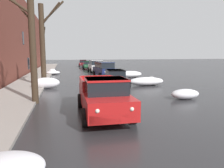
{
  "coord_description": "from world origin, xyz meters",
  "views": [
    {
      "loc": [
        -2.97,
        -0.23,
        2.77
      ],
      "look_at": [
        -0.57,
        10.3,
        1.23
      ],
      "focal_mm": 34.29,
      "sensor_mm": 36.0,
      "label": 1
    }
  ],
  "objects_px": {
    "suv_darkblue_parked_kerbside_mid": "(104,69)",
    "suv_white_parked_far_down_block": "(96,66)",
    "sedan_green_queued_behind_truck": "(88,65)",
    "bare_tree_second_along_sidewalk": "(31,35)",
    "bare_tree_mid_block": "(43,43)",
    "sedan_maroon_at_far_intersection": "(83,63)",
    "pickup_truck_red_approaching_near_lane": "(103,96)",
    "sedan_black_parked_kerbside_close": "(115,78)"
  },
  "relations": [
    {
      "from": "suv_darkblue_parked_kerbside_mid",
      "to": "sedan_maroon_at_far_intersection",
      "type": "relative_size",
      "value": 1.2
    },
    {
      "from": "bare_tree_second_along_sidewalk",
      "to": "sedan_maroon_at_far_intersection",
      "type": "xyz_separation_m",
      "value": [
        5.79,
        34.23,
        -3.03
      ]
    },
    {
      "from": "suv_darkblue_parked_kerbside_mid",
      "to": "suv_white_parked_far_down_block",
      "type": "distance_m",
      "value": 7.15
    },
    {
      "from": "sedan_black_parked_kerbside_close",
      "to": "bare_tree_second_along_sidewalk",
      "type": "bearing_deg",
      "value": -140.01
    },
    {
      "from": "pickup_truck_red_approaching_near_lane",
      "to": "suv_white_parked_far_down_block",
      "type": "height_order",
      "value": "suv_white_parked_far_down_block"
    },
    {
      "from": "bare_tree_second_along_sidewalk",
      "to": "bare_tree_mid_block",
      "type": "bearing_deg",
      "value": 88.86
    },
    {
      "from": "bare_tree_mid_block",
      "to": "sedan_maroon_at_far_intersection",
      "type": "relative_size",
      "value": 1.73
    },
    {
      "from": "suv_darkblue_parked_kerbside_mid",
      "to": "suv_white_parked_far_down_block",
      "type": "relative_size",
      "value": 1.08
    },
    {
      "from": "suv_white_parked_far_down_block",
      "to": "sedan_green_queued_behind_truck",
      "type": "distance_m",
      "value": 6.7
    },
    {
      "from": "bare_tree_second_along_sidewalk",
      "to": "sedan_green_queued_behind_truck",
      "type": "bearing_deg",
      "value": 77.14
    },
    {
      "from": "sedan_black_parked_kerbside_close",
      "to": "sedan_green_queued_behind_truck",
      "type": "relative_size",
      "value": 1.12
    },
    {
      "from": "suv_white_parked_far_down_block",
      "to": "sedan_maroon_at_far_intersection",
      "type": "relative_size",
      "value": 1.11
    },
    {
      "from": "sedan_green_queued_behind_truck",
      "to": "sedan_black_parked_kerbside_close",
      "type": "bearing_deg",
      "value": -90.33
    },
    {
      "from": "pickup_truck_red_approaching_near_lane",
      "to": "suv_darkblue_parked_kerbside_mid",
      "type": "bearing_deg",
      "value": 79.1
    },
    {
      "from": "bare_tree_second_along_sidewalk",
      "to": "suv_white_parked_far_down_block",
      "type": "height_order",
      "value": "bare_tree_second_along_sidewalk"
    },
    {
      "from": "bare_tree_second_along_sidewalk",
      "to": "suv_darkblue_parked_kerbside_mid",
      "type": "relative_size",
      "value": 1.48
    },
    {
      "from": "sedan_maroon_at_far_intersection",
      "to": "sedan_green_queued_behind_truck",
      "type": "bearing_deg",
      "value": -88.54
    },
    {
      "from": "suv_white_parked_far_down_block",
      "to": "sedan_green_queued_behind_truck",
      "type": "xyz_separation_m",
      "value": [
        -0.41,
        6.69,
        -0.24
      ]
    },
    {
      "from": "bare_tree_mid_block",
      "to": "sedan_maroon_at_far_intersection",
      "type": "distance_m",
      "value": 29.04
    },
    {
      "from": "bare_tree_second_along_sidewalk",
      "to": "bare_tree_mid_block",
      "type": "distance_m",
      "value": 5.91
    },
    {
      "from": "suv_darkblue_parked_kerbside_mid",
      "to": "suv_white_parked_far_down_block",
      "type": "xyz_separation_m",
      "value": [
        0.06,
        7.15,
        -0.0
      ]
    },
    {
      "from": "suv_darkblue_parked_kerbside_mid",
      "to": "suv_white_parked_far_down_block",
      "type": "bearing_deg",
      "value": 89.48
    },
    {
      "from": "suv_darkblue_parked_kerbside_mid",
      "to": "sedan_maroon_at_far_intersection",
      "type": "distance_m",
      "value": 21.83
    },
    {
      "from": "bare_tree_second_along_sidewalk",
      "to": "suv_white_parked_far_down_block",
      "type": "relative_size",
      "value": 1.6
    },
    {
      "from": "bare_tree_second_along_sidewalk",
      "to": "sedan_green_queued_behind_truck",
      "type": "xyz_separation_m",
      "value": [
        5.99,
        26.25,
        -3.03
      ]
    },
    {
      "from": "bare_tree_second_along_sidewalk",
      "to": "pickup_truck_red_approaching_near_lane",
      "type": "xyz_separation_m",
      "value": [
        3.34,
        -3.17,
        -2.9
      ]
    },
    {
      "from": "sedan_maroon_at_far_intersection",
      "to": "bare_tree_mid_block",
      "type": "bearing_deg",
      "value": -101.32
    },
    {
      "from": "bare_tree_mid_block",
      "to": "sedan_green_queued_behind_truck",
      "type": "height_order",
      "value": "bare_tree_mid_block"
    },
    {
      "from": "pickup_truck_red_approaching_near_lane",
      "to": "suv_darkblue_parked_kerbside_mid",
      "type": "xyz_separation_m",
      "value": [
        3.0,
        15.58,
        0.11
      ]
    },
    {
      "from": "bare_tree_mid_block",
      "to": "suv_darkblue_parked_kerbside_mid",
      "type": "relative_size",
      "value": 1.44
    },
    {
      "from": "sedan_black_parked_kerbside_close",
      "to": "suv_darkblue_parked_kerbside_mid",
      "type": "bearing_deg",
      "value": 86.4
    },
    {
      "from": "bare_tree_mid_block",
      "to": "sedan_maroon_at_far_intersection",
      "type": "xyz_separation_m",
      "value": [
        5.67,
        28.33,
        -2.86
      ]
    },
    {
      "from": "suv_white_parked_far_down_block",
      "to": "suv_darkblue_parked_kerbside_mid",
      "type": "bearing_deg",
      "value": -90.52
    },
    {
      "from": "bare_tree_second_along_sidewalk",
      "to": "sedan_black_parked_kerbside_close",
      "type": "relative_size",
      "value": 1.63
    },
    {
      "from": "bare_tree_mid_block",
      "to": "sedan_black_parked_kerbside_close",
      "type": "distance_m",
      "value": 6.5
    },
    {
      "from": "suv_darkblue_parked_kerbside_mid",
      "to": "sedan_maroon_at_far_intersection",
      "type": "height_order",
      "value": "suv_darkblue_parked_kerbside_mid"
    },
    {
      "from": "bare_tree_mid_block",
      "to": "suv_darkblue_parked_kerbside_mid",
      "type": "distance_m",
      "value": 9.38
    },
    {
      "from": "bare_tree_mid_block",
      "to": "sedan_black_parked_kerbside_close",
      "type": "bearing_deg",
      "value": -9.66
    },
    {
      "from": "suv_white_parked_far_down_block",
      "to": "bare_tree_second_along_sidewalk",
      "type": "bearing_deg",
      "value": -108.13
    },
    {
      "from": "pickup_truck_red_approaching_near_lane",
      "to": "sedan_maroon_at_far_intersection",
      "type": "distance_m",
      "value": 37.48
    },
    {
      "from": "bare_tree_second_along_sidewalk",
      "to": "sedan_black_parked_kerbside_close",
      "type": "bearing_deg",
      "value": 39.99
    },
    {
      "from": "suv_darkblue_parked_kerbside_mid",
      "to": "sedan_green_queued_behind_truck",
      "type": "bearing_deg",
      "value": 91.43
    }
  ]
}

